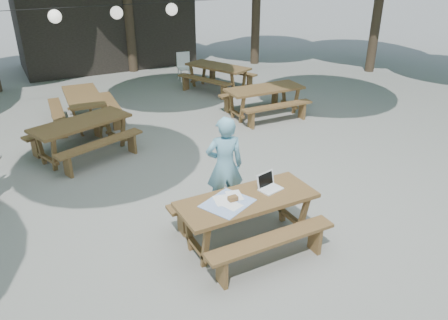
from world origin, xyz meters
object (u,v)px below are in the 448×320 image
Objects in this scene: main_picnic_table at (247,219)px; plastic_chair at (185,72)px; picnic_table_nw at (83,138)px; woman at (225,166)px.

plastic_chair is at bearing 72.19° from main_picnic_table.
woman is (1.57, -3.34, 0.44)m from picnic_table_nw.
plastic_chair is at bearing -93.48° from woman.
picnic_table_nw is at bearing -125.74° from plastic_chair.
woman is (0.13, 0.92, 0.44)m from main_picnic_table.
main_picnic_table is 2.22× the size of plastic_chair.
main_picnic_table is 0.86× the size of picnic_table_nw.
plastic_chair is (4.25, 4.48, -0.13)m from picnic_table_nw.
main_picnic_table and picnic_table_nw have the same top height.
picnic_table_nw is (-1.44, 4.26, 0.00)m from main_picnic_table.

